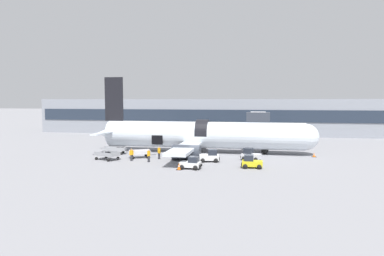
% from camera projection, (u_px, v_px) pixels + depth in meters
% --- Properties ---
extents(ground_plane, '(500.00, 500.00, 0.00)m').
position_uv_depth(ground_plane, '(199.00, 160.00, 45.48)').
color(ground_plane, gray).
extents(terminal_strip, '(90.56, 10.74, 8.24)m').
position_uv_depth(terminal_strip, '(226.00, 116.00, 81.80)').
color(terminal_strip, gray).
rests_on(terminal_strip, ground_plane).
extents(jet_bridge_stub, '(3.56, 13.34, 6.10)m').
position_uv_depth(jet_bridge_stub, '(258.00, 121.00, 57.99)').
color(jet_bridge_stub, '#4C4C51').
rests_on(jet_bridge_stub, ground_plane).
extents(airplane, '(34.38, 26.59, 11.63)m').
position_uv_depth(airplane, '(200.00, 135.00, 52.32)').
color(airplane, silver).
rests_on(airplane, ground_plane).
extents(baggage_tug_lead, '(2.78, 2.23, 1.65)m').
position_uv_depth(baggage_tug_lead, '(250.00, 155.00, 45.40)').
color(baggage_tug_lead, silver).
rests_on(baggage_tug_lead, ground_plane).
extents(baggage_tug_mid, '(2.82, 2.26, 1.61)m').
position_uv_depth(baggage_tug_mid, '(210.00, 156.00, 44.44)').
color(baggage_tug_mid, white).
rests_on(baggage_tug_mid, ground_plane).
extents(baggage_tug_rear, '(2.56, 2.07, 1.45)m').
position_uv_depth(baggage_tug_rear, '(191.00, 164.00, 39.80)').
color(baggage_tug_rear, white).
rests_on(baggage_tug_rear, ground_plane).
extents(baggage_tug_spare, '(2.48, 1.88, 1.55)m').
position_uv_depth(baggage_tug_spare, '(251.00, 162.00, 40.32)').
color(baggage_tug_spare, yellow).
rests_on(baggage_tug_spare, ground_plane).
extents(baggage_cart_loading, '(3.70, 2.66, 1.08)m').
position_uv_depth(baggage_cart_loading, '(140.00, 154.00, 47.36)').
color(baggage_cart_loading, silver).
rests_on(baggage_cart_loading, ground_plane).
extents(baggage_cart_queued, '(4.27, 2.22, 1.04)m').
position_uv_depth(baggage_cart_queued, '(116.00, 150.00, 50.72)').
color(baggage_cart_queued, '#999BA0').
rests_on(baggage_cart_queued, ground_plane).
extents(baggage_cart_empty, '(4.19, 2.89, 1.13)m').
position_uv_depth(baggage_cart_empty, '(108.00, 155.00, 45.79)').
color(baggage_cart_empty, '#999BA0').
rests_on(baggage_cart_empty, ground_plane).
extents(ground_crew_loader_a, '(0.54, 0.57, 1.73)m').
position_uv_depth(ground_crew_loader_a, '(159.00, 152.00, 46.37)').
color(ground_crew_loader_a, '#2D2D33').
rests_on(ground_crew_loader_a, ground_plane).
extents(ground_crew_loader_b, '(0.53, 0.53, 1.66)m').
position_uv_depth(ground_crew_loader_b, '(131.00, 154.00, 44.99)').
color(ground_crew_loader_b, '#2D2D33').
rests_on(ground_crew_loader_b, ground_plane).
extents(ground_crew_driver, '(0.48, 0.58, 1.67)m').
position_uv_depth(ground_crew_driver, '(149.00, 155.00, 44.14)').
color(ground_crew_driver, '#2D2D33').
rests_on(ground_crew_driver, ground_plane).
extents(safety_cone_nose, '(0.62, 0.62, 0.57)m').
position_uv_depth(safety_cone_nose, '(314.00, 155.00, 48.17)').
color(safety_cone_nose, black).
rests_on(safety_cone_nose, ground_plane).
extents(safety_cone_engine_left, '(0.64, 0.64, 0.76)m').
position_uv_depth(safety_cone_engine_left, '(179.00, 167.00, 39.28)').
color(safety_cone_engine_left, black).
rests_on(safety_cone_engine_left, ground_plane).
extents(safety_cone_wingtip, '(0.51, 0.51, 0.60)m').
position_uv_depth(safety_cone_wingtip, '(194.00, 159.00, 45.03)').
color(safety_cone_wingtip, black).
rests_on(safety_cone_wingtip, ground_plane).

